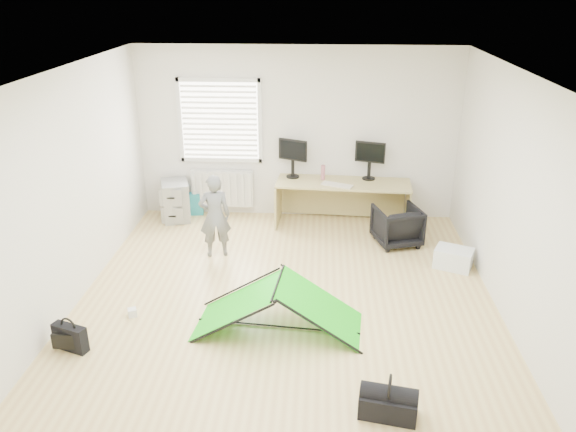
# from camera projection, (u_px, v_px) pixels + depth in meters

# --- Properties ---
(ground) EXTENTS (5.50, 5.50, 0.00)m
(ground) POSITION_uv_depth(u_px,v_px,m) (286.00, 301.00, 6.76)
(ground) COLOR #D7B972
(ground) RESTS_ON ground
(back_wall) EXTENTS (5.00, 0.02, 2.70)m
(back_wall) POSITION_uv_depth(u_px,v_px,m) (297.00, 134.00, 8.76)
(back_wall) COLOR silver
(back_wall) RESTS_ON ground
(window) EXTENTS (1.20, 0.06, 1.20)m
(window) POSITION_uv_depth(u_px,v_px,m) (220.00, 121.00, 8.71)
(window) COLOR silver
(window) RESTS_ON back_wall
(radiator) EXTENTS (1.00, 0.12, 0.60)m
(radiator) POSITION_uv_depth(u_px,v_px,m) (223.00, 188.00, 9.10)
(radiator) COLOR silver
(radiator) RESTS_ON back_wall
(desk) EXTENTS (2.09, 0.78, 0.70)m
(desk) POSITION_uv_depth(u_px,v_px,m) (343.00, 203.00, 8.76)
(desk) COLOR tan
(desk) RESTS_ON ground
(filing_cabinet) EXTENTS (0.55, 0.64, 0.63)m
(filing_cabinet) POSITION_uv_depth(u_px,v_px,m) (176.00, 200.00, 8.98)
(filing_cabinet) COLOR gray
(filing_cabinet) RESTS_ON ground
(monitor_left) EXTENTS (0.47, 0.28, 0.45)m
(monitor_left) POSITION_uv_depth(u_px,v_px,m) (293.00, 163.00, 8.77)
(monitor_left) COLOR black
(monitor_left) RESTS_ON desk
(monitor_right) EXTENTS (0.47, 0.23, 0.44)m
(monitor_right) POSITION_uv_depth(u_px,v_px,m) (369.00, 166.00, 8.68)
(monitor_right) COLOR black
(monitor_right) RESTS_ON desk
(keyboard) EXTENTS (0.50, 0.33, 0.02)m
(keyboard) POSITION_uv_depth(u_px,v_px,m) (337.00, 185.00, 8.48)
(keyboard) COLOR beige
(keyboard) RESTS_ON desk
(thermos) EXTENTS (0.09, 0.09, 0.23)m
(thermos) POSITION_uv_depth(u_px,v_px,m) (323.00, 172.00, 8.70)
(thermos) COLOR #B1636F
(thermos) RESTS_ON desk
(office_chair) EXTENTS (0.76, 0.77, 0.57)m
(office_chair) POSITION_uv_depth(u_px,v_px,m) (397.00, 226.00, 8.14)
(office_chair) COLOR black
(office_chair) RESTS_ON ground
(person) EXTENTS (0.49, 0.38, 1.18)m
(person) POSITION_uv_depth(u_px,v_px,m) (215.00, 216.00, 7.68)
(person) COLOR slate
(person) RESTS_ON ground
(kite) EXTENTS (1.90, 0.98, 0.57)m
(kite) POSITION_uv_depth(u_px,v_px,m) (278.00, 306.00, 6.14)
(kite) COLOR #17D013
(kite) RESTS_ON ground
(storage_crate) EXTENTS (0.57, 0.50, 0.27)m
(storage_crate) POSITION_uv_depth(u_px,v_px,m) (453.00, 258.00, 7.52)
(storage_crate) COLOR white
(storage_crate) RESTS_ON ground
(tote_bag) EXTENTS (0.33, 0.18, 0.37)m
(tote_bag) POSITION_uv_depth(u_px,v_px,m) (193.00, 204.00, 9.20)
(tote_bag) COLOR teal
(tote_bag) RESTS_ON ground
(laptop_bag) EXTENTS (0.40, 0.24, 0.29)m
(laptop_bag) POSITION_uv_depth(u_px,v_px,m) (70.00, 338.00, 5.83)
(laptop_bag) COLOR black
(laptop_bag) RESTS_ON ground
(white_box) EXTENTS (0.13, 0.13, 0.10)m
(white_box) POSITION_uv_depth(u_px,v_px,m) (132.00, 313.00, 6.45)
(white_box) COLOR silver
(white_box) RESTS_ON ground
(duffel_bag) EXTENTS (0.54, 0.35, 0.22)m
(duffel_bag) POSITION_uv_depth(u_px,v_px,m) (388.00, 405.00, 4.95)
(duffel_bag) COLOR black
(duffel_bag) RESTS_ON ground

